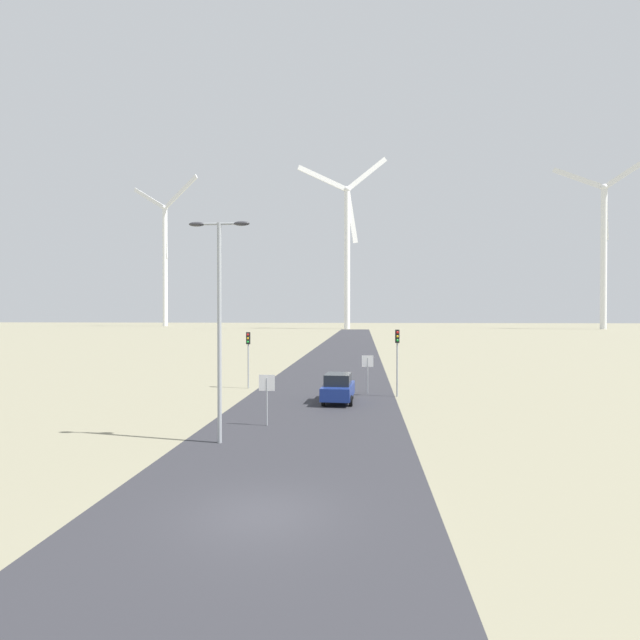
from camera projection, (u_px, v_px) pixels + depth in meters
name	position (u px, v px, depth m)	size (l,w,h in m)	color
ground_plane	(261.00, 513.00, 13.95)	(600.00, 600.00, 0.00)	gray
road_surface	(340.00, 359.00, 61.77)	(10.00, 240.00, 0.01)	#2D2D33
streetlamp	(219.00, 305.00, 21.51)	(2.68, 0.32, 9.58)	#93999E
stop_sign_near	(267.00, 390.00, 24.88)	(0.81, 0.07, 2.56)	#93999E
stop_sign_far	(368.00, 367.00, 35.06)	(0.81, 0.07, 2.68)	#93999E
traffic_light_post_near_left	(248.00, 347.00, 37.40)	(0.28, 0.34, 4.22)	#93999E
traffic_light_post_near_right	(397.00, 348.00, 33.62)	(0.28, 0.34, 4.53)	#93999E
car_approaching	(338.00, 388.00, 31.48)	(2.04, 4.20, 1.83)	navy
wind_turbine_far_left	(165.00, 254.00, 228.83)	(37.07, 17.47, 66.95)	white
wind_turbine_left	(347.00, 244.00, 186.48)	(33.04, 12.66, 65.54)	white
wind_turbine_center	(604.00, 243.00, 183.63)	(31.08, 15.58, 63.21)	white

